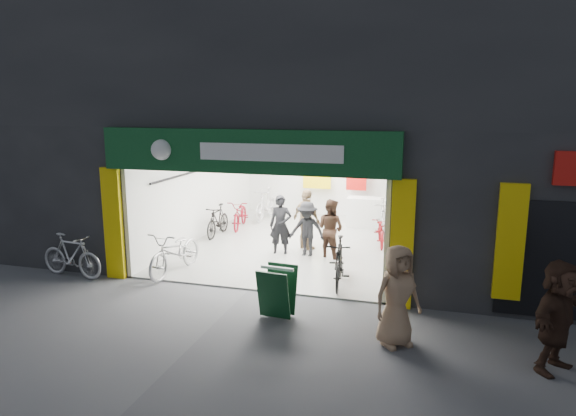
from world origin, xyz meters
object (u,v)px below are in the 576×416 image
at_px(bike_right_front, 339,262).
at_px(pedestrian_near, 397,296).
at_px(parked_bike, 71,256).
at_px(sandwich_board, 277,290).
at_px(bike_left_front, 176,252).

height_order(bike_right_front, pedestrian_near, pedestrian_near).
height_order(bike_right_front, parked_bike, bike_right_front).
bearing_deg(sandwich_board, pedestrian_near, -8.38).
distance_m(parked_bike, sandwich_board, 5.38).
relative_size(parked_bike, pedestrian_near, 1.00).
xyz_separation_m(bike_right_front, parked_bike, (-6.12, -1.17, -0.01)).
xyz_separation_m(pedestrian_near, sandwich_board, (-2.26, 0.54, -0.34)).
xyz_separation_m(bike_right_front, sandwich_board, (-0.81, -2.05, -0.01)).
bearing_deg(bike_right_front, parked_bike, -176.05).
xyz_separation_m(bike_left_front, sandwich_board, (3.09, -1.77, -0.01)).
xyz_separation_m(bike_left_front, parked_bike, (-2.22, -0.90, -0.02)).
bearing_deg(parked_bike, bike_right_front, -72.13).
relative_size(pedestrian_near, sandwich_board, 1.80).
bearing_deg(bike_left_front, sandwich_board, -24.81).
height_order(bike_left_front, pedestrian_near, pedestrian_near).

